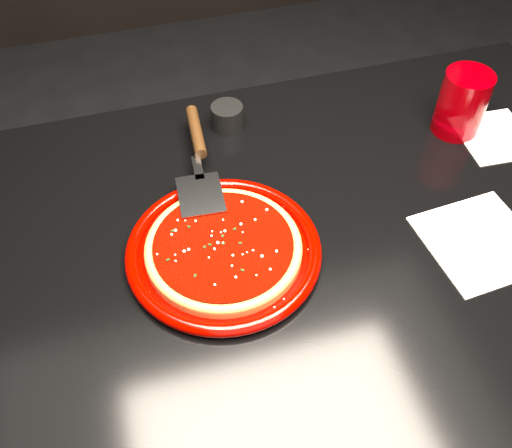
{
  "coord_description": "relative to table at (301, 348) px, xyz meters",
  "views": [
    {
      "loc": [
        -0.25,
        -0.53,
        1.44
      ],
      "look_at": [
        -0.09,
        0.03,
        0.77
      ],
      "focal_mm": 40.0,
      "sensor_mm": 36.0,
      "label": 1
    }
  ],
  "objects": [
    {
      "name": "floor",
      "position": [
        0.0,
        0.0,
        -0.38
      ],
      "size": [
        4.0,
        4.0,
        0.01
      ],
      "primitive_type": "cube",
      "color": "black",
      "rests_on": "ground"
    },
    {
      "name": "table",
      "position": [
        0.0,
        0.0,
        0.0
      ],
      "size": [
        1.2,
        0.8,
        0.75
      ],
      "primitive_type": "cube",
      "color": "black",
      "rests_on": "floor"
    },
    {
      "name": "plate",
      "position": [
        -0.15,
        -0.0,
        0.39
      ],
      "size": [
        0.33,
        0.33,
        0.02
      ],
      "primitive_type": "cylinder",
      "rotation": [
        0.0,
        0.0,
        0.13
      ],
      "color": "#760200",
      "rests_on": "table"
    },
    {
      "name": "pizza_crust",
      "position": [
        -0.15,
        -0.0,
        0.39
      ],
      "size": [
        0.27,
        0.27,
        0.01
      ],
      "primitive_type": "cylinder",
      "rotation": [
        0.0,
        0.0,
        0.13
      ],
      "color": "olive",
      "rests_on": "plate"
    },
    {
      "name": "pizza_crust_rim",
      "position": [
        -0.15,
        -0.0,
        0.4
      ],
      "size": [
        0.27,
        0.27,
        0.02
      ],
      "primitive_type": "torus",
      "rotation": [
        0.0,
        0.0,
        0.13
      ],
      "color": "olive",
      "rests_on": "plate"
    },
    {
      "name": "pizza_sauce",
      "position": [
        -0.15,
        -0.0,
        0.4
      ],
      "size": [
        0.24,
        0.24,
        0.01
      ],
      "primitive_type": "cylinder",
      "rotation": [
        0.0,
        0.0,
        0.13
      ],
      "color": "#700700",
      "rests_on": "plate"
    },
    {
      "name": "parmesan_dusting",
      "position": [
        -0.15,
        -0.0,
        0.41
      ],
      "size": [
        0.2,
        0.2,
        0.01
      ],
      "primitive_type": null,
      "color": "beige",
      "rests_on": "plate"
    },
    {
      "name": "basil_flecks",
      "position": [
        -0.15,
        -0.0,
        0.4
      ],
      "size": [
        0.19,
        0.19,
        0.0
      ],
      "primitive_type": null,
      "color": "black",
      "rests_on": "plate"
    },
    {
      "name": "pizza_server",
      "position": [
        -0.15,
        0.18,
        0.41
      ],
      "size": [
        0.11,
        0.31,
        0.02
      ],
      "primitive_type": null,
      "rotation": [
        0.0,
        0.0,
        -0.08
      ],
      "color": "#B4B6BA",
      "rests_on": "plate"
    },
    {
      "name": "cup",
      "position": [
        0.34,
        0.17,
        0.43
      ],
      "size": [
        0.11,
        0.11,
        0.12
      ],
      "primitive_type": "cylinder",
      "rotation": [
        0.0,
        0.0,
        -0.35
      ],
      "color": "#780003",
      "rests_on": "table"
    },
    {
      "name": "napkin_a",
      "position": [
        0.24,
        -0.09,
        0.38
      ],
      "size": [
        0.18,
        0.18,
        0.0
      ],
      "primitive_type": "cube",
      "rotation": [
        0.0,
        0.0,
        0.07
      ],
      "color": "white",
      "rests_on": "table"
    },
    {
      "name": "napkin_b",
      "position": [
        0.4,
        0.13,
        0.38
      ],
      "size": [
        0.14,
        0.14,
        0.0
      ],
      "primitive_type": "cube",
      "rotation": [
        0.0,
        0.0,
        -0.06
      ],
      "color": "white",
      "rests_on": "table"
    },
    {
      "name": "ramekin",
      "position": [
        -0.07,
        0.29,
        0.4
      ],
      "size": [
        0.07,
        0.07,
        0.05
      ],
      "primitive_type": "cylinder",
      "rotation": [
        0.0,
        0.0,
        -0.31
      ],
      "color": "black",
      "rests_on": "table"
    }
  ]
}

